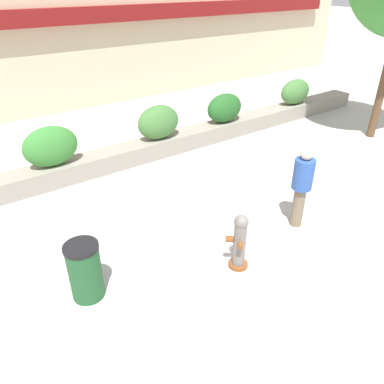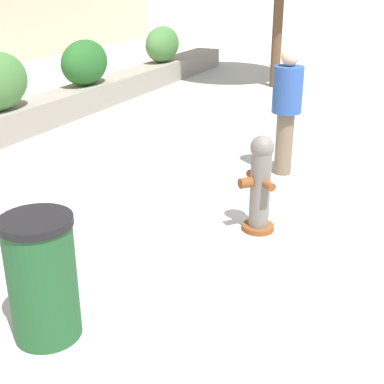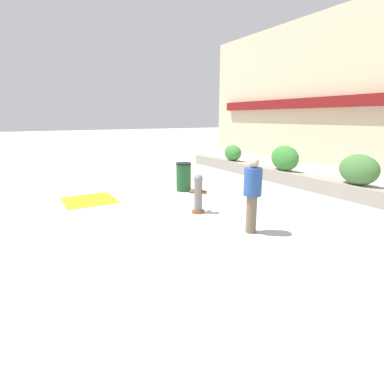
% 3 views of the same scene
% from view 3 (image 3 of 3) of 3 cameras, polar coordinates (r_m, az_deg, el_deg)
% --- Properties ---
extents(ground_plane, '(120.00, 120.00, 0.00)m').
position_cam_3_polar(ground_plane, '(6.94, -0.63, -7.72)').
color(ground_plane, '#BCB7B2').
extents(planter_wall_low, '(18.00, 0.70, 0.50)m').
position_cam_3_polar(planter_wall_low, '(11.03, 27.50, 0.25)').
color(planter_wall_low, gray).
rests_on(planter_wall_low, ground).
extents(hedge_bush_0, '(1.09, 0.61, 0.77)m').
position_cam_3_polar(hedge_bush_0, '(14.96, 7.77, 7.42)').
color(hedge_bush_0, '#387F33').
rests_on(hedge_bush_0, planter_wall_low).
extents(hedge_bush_1, '(1.32, 0.64, 1.00)m').
position_cam_3_polar(hedge_bush_1, '(12.53, 17.23, 6.18)').
color(hedge_bush_1, '#387F33').
rests_on(hedge_bush_1, planter_wall_low).
extents(hedge_bush_2, '(1.27, 0.70, 0.96)m').
position_cam_3_polar(hedge_bush_2, '(10.75, 29.19, 3.74)').
color(hedge_bush_2, '#427538').
rests_on(hedge_bush_2, planter_wall_low).
extents(fire_hydrant, '(0.50, 0.50, 1.08)m').
position_cam_3_polar(fire_hydrant, '(8.21, 1.20, -0.23)').
color(fire_hydrant, brown).
rests_on(fire_hydrant, ground).
extents(pedestrian, '(0.54, 0.54, 1.73)m').
position_cam_3_polar(pedestrian, '(6.80, 11.44, 0.27)').
color(pedestrian, brown).
rests_on(pedestrian, ground).
extents(tactile_warning_pad, '(1.55, 1.55, 0.01)m').
position_cam_3_polar(tactile_warning_pad, '(10.11, -18.97, -1.47)').
color(tactile_warning_pad, gold).
rests_on(tactile_warning_pad, ground).
extents(trash_bin, '(0.55, 0.55, 1.01)m').
position_cam_3_polar(trash_bin, '(10.73, -1.61, 2.92)').
color(trash_bin, '#1E5128').
rests_on(trash_bin, ground).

